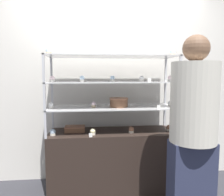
# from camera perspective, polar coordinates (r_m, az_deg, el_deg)

# --- Properties ---
(ground_plane) EXTENTS (20.00, 20.00, 0.00)m
(ground_plane) POSITION_cam_1_polar(r_m,az_deg,el_deg) (2.89, -0.00, -22.75)
(ground_plane) COLOR #2D2D33
(back_wall) EXTENTS (8.00, 0.05, 2.60)m
(back_wall) POSITION_cam_1_polar(r_m,az_deg,el_deg) (2.93, -0.78, 4.20)
(back_wall) COLOR silver
(back_wall) RESTS_ON ground_plane
(display_base) EXTENTS (1.47, 0.49, 0.73)m
(display_base) POSITION_cam_1_polar(r_m,az_deg,el_deg) (2.74, -0.00, -16.06)
(display_base) COLOR black
(display_base) RESTS_ON ground_plane
(display_riser_lower) EXTENTS (1.47, 0.49, 0.29)m
(display_riser_lower) POSITION_cam_1_polar(r_m,az_deg,el_deg) (2.57, -0.00, -2.65)
(display_riser_lower) COLOR #B7B7BC
(display_riser_lower) RESTS_ON display_base
(display_riser_middle) EXTENTS (1.47, 0.49, 0.29)m
(display_riser_middle) POSITION_cam_1_polar(r_m,az_deg,el_deg) (2.54, -0.00, 3.94)
(display_riser_middle) COLOR #B7B7BC
(display_riser_middle) RESTS_ON display_riser_lower
(display_riser_upper) EXTENTS (1.47, 0.49, 0.29)m
(display_riser_upper) POSITION_cam_1_polar(r_m,az_deg,el_deg) (2.55, -0.00, 10.59)
(display_riser_upper) COLOR #B7B7BC
(display_riser_upper) RESTS_ON display_riser_middle
(layer_cake_centerpiece) EXTENTS (0.22, 0.22, 0.11)m
(layer_cake_centerpiece) POSITION_cam_1_polar(r_m,az_deg,el_deg) (2.54, 1.79, -1.15)
(layer_cake_centerpiece) COLOR brown
(layer_cake_centerpiece) RESTS_ON display_riser_lower
(sheet_cake_frosted) EXTENTS (0.23, 0.15, 0.06)m
(sheet_cake_frosted) POSITION_cam_1_polar(r_m,az_deg,el_deg) (2.64, -9.66, -7.94)
(sheet_cake_frosted) COLOR brown
(sheet_cake_frosted) RESTS_ON display_base
(cupcake_0) EXTENTS (0.06, 0.06, 0.07)m
(cupcake_0) POSITION_cam_1_polar(r_m,az_deg,el_deg) (2.53, -15.21, -8.67)
(cupcake_0) COLOR beige
(cupcake_0) RESTS_ON display_base
(cupcake_1) EXTENTS (0.06, 0.06, 0.07)m
(cupcake_1) POSITION_cam_1_polar(r_m,az_deg,el_deg) (2.47, -5.06, -8.81)
(cupcake_1) COLOR beige
(cupcake_1) RESTS_ON display_base
(cupcake_2) EXTENTS (0.06, 0.06, 0.07)m
(cupcake_2) POSITION_cam_1_polar(r_m,az_deg,el_deg) (2.56, 5.06, -8.28)
(cupcake_2) COLOR beige
(cupcake_2) RESTS_ON display_base
(cupcake_3) EXTENTS (0.06, 0.06, 0.07)m
(cupcake_3) POSITION_cam_1_polar(r_m,az_deg,el_deg) (2.73, 14.63, -7.59)
(cupcake_3) COLOR beige
(cupcake_3) RESTS_ON display_base
(price_tag_0) EXTENTS (0.04, 0.00, 0.04)m
(price_tag_0) POSITION_cam_1_polar(r_m,az_deg,el_deg) (2.39, -5.60, -9.64)
(price_tag_0) COLOR white
(price_tag_0) RESTS_ON display_base
(cupcake_4) EXTENTS (0.05, 0.05, 0.07)m
(cupcake_4) POSITION_cam_1_polar(r_m,az_deg,el_deg) (2.52, -15.62, -1.92)
(cupcake_4) COLOR white
(cupcake_4) RESTS_ON display_riser_lower
(cupcake_5) EXTENTS (0.05, 0.05, 0.07)m
(cupcake_5) POSITION_cam_1_polar(r_m,az_deg,el_deg) (2.51, -4.84, -1.73)
(cupcake_5) COLOR #CCB28C
(cupcake_5) RESTS_ON display_riser_lower
(cupcake_6) EXTENTS (0.05, 0.05, 0.07)m
(cupcake_6) POSITION_cam_1_polar(r_m,az_deg,el_deg) (2.67, 14.92, -1.45)
(cupcake_6) COLOR white
(cupcake_6) RESTS_ON display_riser_lower
(price_tag_1) EXTENTS (0.04, 0.00, 0.04)m
(price_tag_1) POSITION_cam_1_polar(r_m,az_deg,el_deg) (2.44, 12.12, -2.32)
(price_tag_1) COLOR white
(price_tag_1) RESTS_ON display_riser_lower
(cupcake_7) EXTENTS (0.05, 0.05, 0.07)m
(cupcake_7) POSITION_cam_1_polar(r_m,az_deg,el_deg) (2.47, -15.36, 4.82)
(cupcake_7) COLOR white
(cupcake_7) RESTS_ON display_riser_middle
(cupcake_8) EXTENTS (0.05, 0.05, 0.07)m
(cupcake_8) POSITION_cam_1_polar(r_m,az_deg,el_deg) (2.44, -7.81, 4.96)
(cupcake_8) COLOR white
(cupcake_8) RESTS_ON display_riser_middle
(cupcake_9) EXTENTS (0.05, 0.05, 0.07)m
(cupcake_9) POSITION_cam_1_polar(r_m,az_deg,el_deg) (2.49, 0.11, 5.04)
(cupcake_9) COLOR white
(cupcake_9) RESTS_ON display_riser_middle
(cupcake_10) EXTENTS (0.05, 0.05, 0.07)m
(cupcake_10) POSITION_cam_1_polar(r_m,az_deg,el_deg) (2.53, 7.74, 5.00)
(cupcake_10) COLOR white
(cupcake_10) RESTS_ON display_riser_middle
(cupcake_11) EXTENTS (0.05, 0.05, 0.07)m
(cupcake_11) POSITION_cam_1_polar(r_m,az_deg,el_deg) (2.63, 14.94, 4.89)
(cupcake_11) COLOR white
(cupcake_11) RESTS_ON display_riser_middle
(price_tag_2) EXTENTS (0.04, 0.00, 0.04)m
(price_tag_2) POSITION_cam_1_polar(r_m,az_deg,el_deg) (2.39, 9.75, 4.64)
(price_tag_2) COLOR white
(price_tag_2) RESTS_ON display_riser_middle
(cupcake_12) EXTENTS (0.06, 0.06, 0.07)m
(cupcake_12) POSITION_cam_1_polar(r_m,az_deg,el_deg) (2.45, -16.24, 11.66)
(cupcake_12) COLOR #CCB28C
(cupcake_12) RESTS_ON display_riser_upper
(cupcake_13) EXTENTS (0.06, 0.06, 0.07)m
(cupcake_13) POSITION_cam_1_polar(r_m,az_deg,el_deg) (2.46, -0.09, 11.88)
(cupcake_13) COLOR beige
(cupcake_13) RESTS_ON display_riser_upper
(cupcake_14) EXTENTS (0.06, 0.06, 0.07)m
(cupcake_14) POSITION_cam_1_polar(r_m,az_deg,el_deg) (2.60, 15.60, 11.34)
(cupcake_14) COLOR #CCB28C
(cupcake_14) RESTS_ON display_riser_upper
(price_tag_3) EXTENTS (0.04, 0.00, 0.04)m
(price_tag_3) POSITION_cam_1_polar(r_m,az_deg,el_deg) (2.32, -2.87, 11.98)
(price_tag_3) COLOR white
(price_tag_3) RESTS_ON display_riser_upper
(customer_figure) EXTENTS (0.40, 0.40, 1.73)m
(customer_figure) POSITION_cam_1_polar(r_m,az_deg,el_deg) (2.07, 20.39, -7.41)
(customer_figure) COLOR #282D47
(customer_figure) RESTS_ON ground_plane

